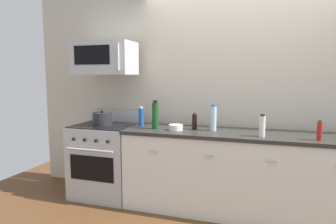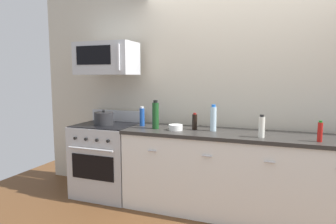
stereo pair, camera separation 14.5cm
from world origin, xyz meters
name	(u,v)px [view 2 (the right image)]	position (x,y,z in m)	size (l,w,h in m)	color
ground_plane	(239,214)	(0.00, 0.00, 0.00)	(6.85, 6.85, 0.00)	brown
back_wall	(246,92)	(0.00, 0.41, 1.35)	(5.71, 0.10, 2.70)	beige
counter_unit	(240,175)	(0.00, 0.00, 0.46)	(2.62, 0.66, 0.92)	white
range_oven	(107,159)	(-1.69, 0.00, 0.47)	(0.76, 0.69, 1.07)	#B7BABF
microwave	(107,59)	(-1.69, 0.05, 1.75)	(0.74, 0.44, 0.40)	#B7BABF
bottle_soy_sauce_dark	(195,122)	(-0.53, 0.04, 1.01)	(0.06, 0.06, 0.19)	black
bottle_vinegar_white	(262,127)	(0.21, -0.15, 1.03)	(0.06, 0.06, 0.23)	silver
bottle_soda_blue	(142,117)	(-1.21, 0.06, 1.03)	(0.06, 0.06, 0.24)	#1E4CA5
bottle_water_clear	(213,118)	(-0.31, 0.03, 1.06)	(0.07, 0.07, 0.30)	silver
bottle_hot_sauce_red	(320,132)	(0.74, -0.17, 1.02)	(0.05, 0.05, 0.20)	#B21914
bottle_wine_green	(156,115)	(-0.98, -0.06, 1.08)	(0.08, 0.08, 0.34)	#19471E
bowl_white_ceramic	(176,127)	(-0.73, -0.07, 0.95)	(0.16, 0.16, 0.06)	white
stockpot	(104,119)	(-1.69, -0.05, 1.00)	(0.24, 0.24, 0.19)	#262628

